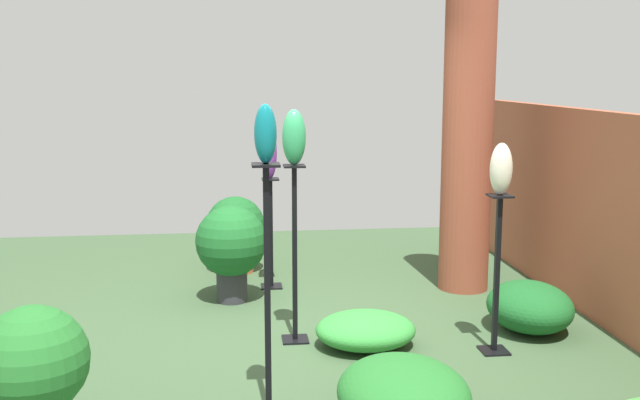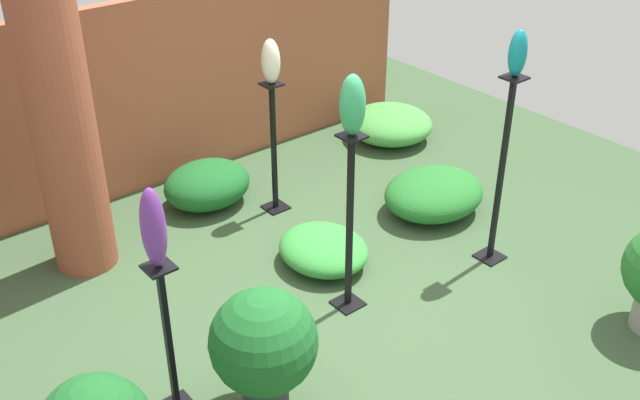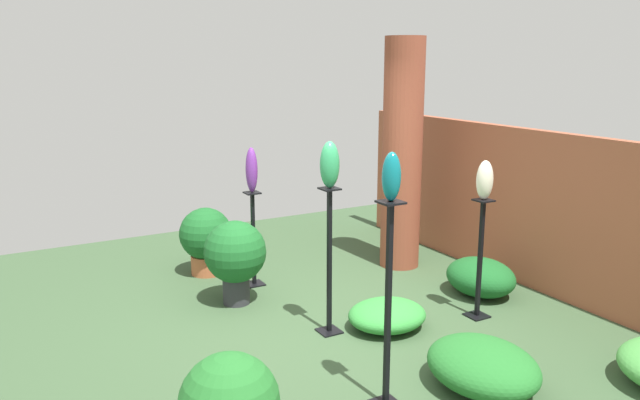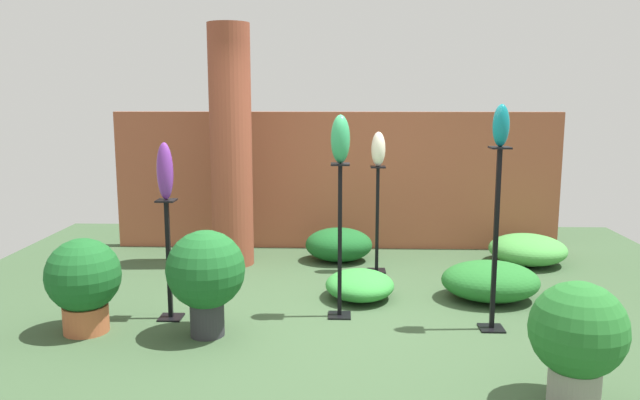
% 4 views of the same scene
% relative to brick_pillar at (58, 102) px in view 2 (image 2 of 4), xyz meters
% --- Properties ---
extents(ground_plane, '(8.00, 8.00, 0.00)m').
position_rel_brick_pillar_xyz_m(ground_plane, '(1.18, -1.80, -1.36)').
color(ground_plane, '#385133').
extents(brick_wall_back, '(5.60, 0.12, 1.73)m').
position_rel_brick_pillar_xyz_m(brick_wall_back, '(1.18, 0.84, -0.49)').
color(brick_wall_back, '#9E5138').
rests_on(brick_wall_back, ground).
extents(brick_pillar, '(0.47, 0.47, 2.72)m').
position_rel_brick_pillar_xyz_m(brick_pillar, '(0.00, 0.00, 0.00)').
color(brick_pillar, brown).
rests_on(brick_pillar, ground).
extents(pedestal_teal, '(0.20, 0.20, 1.53)m').
position_rel_brick_pillar_xyz_m(pedestal_teal, '(2.51, -1.98, -0.65)').
color(pedestal_teal, black).
rests_on(pedestal_teal, ground).
extents(pedestal_ivory, '(0.20, 0.20, 1.18)m').
position_rel_brick_pillar_xyz_m(pedestal_ivory, '(1.64, -0.27, -0.82)').
color(pedestal_ivory, black).
rests_on(pedestal_ivory, ground).
extents(pedestal_jade, '(0.20, 0.20, 1.36)m').
position_rel_brick_pillar_xyz_m(pedestal_jade, '(1.24, -1.72, -0.73)').
color(pedestal_jade, black).
rests_on(pedestal_jade, ground).
extents(pedestal_violet, '(0.20, 0.20, 1.06)m').
position_rel_brick_pillar_xyz_m(pedestal_violet, '(-0.24, -1.82, -0.88)').
color(pedestal_violet, black).
rests_on(pedestal_violet, ground).
extents(art_vase_teal, '(0.13, 0.13, 0.34)m').
position_rel_brick_pillar_xyz_m(art_vase_teal, '(2.51, -1.98, 0.34)').
color(art_vase_teal, '#0F727A').
rests_on(art_vase_teal, pedestal_teal).
extents(art_vase_ivory, '(0.15, 0.16, 0.37)m').
position_rel_brick_pillar_xyz_m(art_vase_ivory, '(1.64, -0.27, 0.00)').
color(art_vase_ivory, beige).
rests_on(art_vase_ivory, pedestal_ivory).
extents(art_vase_jade, '(0.16, 0.18, 0.41)m').
position_rel_brick_pillar_xyz_m(art_vase_jade, '(1.24, -1.72, 0.21)').
color(art_vase_jade, '#2D9356').
rests_on(art_vase_jade, pedestal_jade).
extents(art_vase_violet, '(0.14, 0.13, 0.49)m').
position_rel_brick_pillar_xyz_m(art_vase_violet, '(-0.24, -1.82, -0.06)').
color(art_vase_violet, '#6B2D8C').
rests_on(art_vase_violet, pedestal_violet).
extents(potted_plant_mid_left, '(0.64, 0.64, 0.87)m').
position_rel_brick_pillar_xyz_m(potted_plant_mid_left, '(0.17, -2.20, -0.84)').
color(potted_plant_mid_left, '#2D2D33').
rests_on(potted_plant_mid_left, ground).
extents(foliage_bed_east, '(0.88, 0.89, 0.34)m').
position_rel_brick_pillar_xyz_m(foliage_bed_east, '(3.42, 0.12, -1.19)').
color(foliage_bed_east, '#479942').
rests_on(foliage_bed_east, ground).
extents(foliage_bed_west, '(0.66, 0.76, 0.26)m').
position_rel_brick_pillar_xyz_m(foliage_bed_west, '(1.43, -1.20, -1.23)').
color(foliage_bed_west, '#338C38').
rests_on(foliage_bed_west, ground).
extents(foliage_bed_center, '(0.79, 0.67, 0.39)m').
position_rel_brick_pillar_xyz_m(foliage_bed_center, '(1.22, 0.17, -1.16)').
color(foliage_bed_center, '#195923').
rests_on(foliage_bed_center, ground).
extents(foliage_bed_rear, '(0.93, 0.78, 0.36)m').
position_rel_brick_pillar_xyz_m(foliage_bed_rear, '(2.68, -1.20, -1.18)').
color(foliage_bed_rear, '#236B28').
rests_on(foliage_bed_rear, ground).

